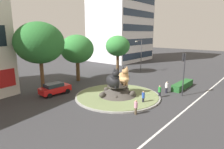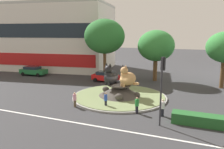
{
  "view_description": "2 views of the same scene",
  "coord_description": "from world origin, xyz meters",
  "px_view_note": "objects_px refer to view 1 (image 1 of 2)",
  "views": [
    {
      "loc": [
        -18.25,
        -14.72,
        8.11
      ],
      "look_at": [
        -0.92,
        0.17,
        3.07
      ],
      "focal_mm": 30.35,
      "sensor_mm": 36.0,
      "label": 1
    },
    {
      "loc": [
        8.33,
        -23.37,
        7.5
      ],
      "look_at": [
        -1.04,
        0.23,
        2.6
      ],
      "focal_mm": 35.32,
      "sensor_mm": 36.0,
      "label": 2
    }
  ],
  "objects_px": {
    "cat_statue_black": "(113,80)",
    "third_tree_left": "(40,43)",
    "pedestrian_pink_shirt": "(136,107)",
    "traffic_light_mast": "(184,67)",
    "parked_car_right": "(55,88)",
    "broadleaf_tree_behind_island": "(118,46)",
    "streetlight_arm": "(141,53)",
    "pedestrian_white_shirt": "(167,87)",
    "pedestrian_green_shirt": "(160,91)",
    "office_tower": "(121,8)",
    "cat_statue_calico": "(124,77)",
    "second_tree_near_tower": "(77,49)",
    "pedestrian_blue_shirt": "(143,97)"
  },
  "relations": [
    {
      "from": "pedestrian_blue_shirt",
      "to": "office_tower",
      "type": "bearing_deg",
      "value": -56.57
    },
    {
      "from": "pedestrian_white_shirt",
      "to": "parked_car_right",
      "type": "distance_m",
      "value": 15.17
    },
    {
      "from": "pedestrian_green_shirt",
      "to": "streetlight_arm",
      "type": "bearing_deg",
      "value": -128.9
    },
    {
      "from": "traffic_light_mast",
      "to": "pedestrian_blue_shirt",
      "type": "relative_size",
      "value": 3.56
    },
    {
      "from": "cat_statue_calico",
      "to": "pedestrian_pink_shirt",
      "type": "relative_size",
      "value": 1.63
    },
    {
      "from": "cat_statue_black",
      "to": "third_tree_left",
      "type": "bearing_deg",
      "value": -141.15
    },
    {
      "from": "pedestrian_blue_shirt",
      "to": "pedestrian_green_shirt",
      "type": "relative_size",
      "value": 1.0
    },
    {
      "from": "cat_statue_calico",
      "to": "second_tree_near_tower",
      "type": "bearing_deg",
      "value": -156.12
    },
    {
      "from": "broadleaf_tree_behind_island",
      "to": "parked_car_right",
      "type": "distance_m",
      "value": 17.05
    },
    {
      "from": "streetlight_arm",
      "to": "pedestrian_blue_shirt",
      "type": "bearing_deg",
      "value": 31.7
    },
    {
      "from": "second_tree_near_tower",
      "to": "pedestrian_blue_shirt",
      "type": "relative_size",
      "value": 4.99
    },
    {
      "from": "cat_statue_calico",
      "to": "streetlight_arm",
      "type": "height_order",
      "value": "streetlight_arm"
    },
    {
      "from": "broadleaf_tree_behind_island",
      "to": "streetlight_arm",
      "type": "relative_size",
      "value": 1.14
    },
    {
      "from": "streetlight_arm",
      "to": "pedestrian_white_shirt",
      "type": "height_order",
      "value": "streetlight_arm"
    },
    {
      "from": "pedestrian_white_shirt",
      "to": "pedestrian_pink_shirt",
      "type": "xyz_separation_m",
      "value": [
        -8.66,
        -0.73,
        -0.02
      ]
    },
    {
      "from": "broadleaf_tree_behind_island",
      "to": "pedestrian_blue_shirt",
      "type": "xyz_separation_m",
      "value": [
        -11.52,
        -13.16,
        -4.68
      ]
    },
    {
      "from": "pedestrian_white_shirt",
      "to": "pedestrian_green_shirt",
      "type": "height_order",
      "value": "pedestrian_white_shirt"
    },
    {
      "from": "traffic_light_mast",
      "to": "parked_car_right",
      "type": "distance_m",
      "value": 17.08
    },
    {
      "from": "cat_statue_calico",
      "to": "broadleaf_tree_behind_island",
      "type": "xyz_separation_m",
      "value": [
        10.46,
        9.48,
        3.08
      ]
    },
    {
      "from": "cat_statue_calico",
      "to": "second_tree_near_tower",
      "type": "xyz_separation_m",
      "value": [
        1.13,
        10.71,
        3.01
      ]
    },
    {
      "from": "pedestrian_white_shirt",
      "to": "pedestrian_pink_shirt",
      "type": "height_order",
      "value": "pedestrian_white_shirt"
    },
    {
      "from": "streetlight_arm",
      "to": "pedestrian_white_shirt",
      "type": "distance_m",
      "value": 14.83
    },
    {
      "from": "second_tree_near_tower",
      "to": "third_tree_left",
      "type": "bearing_deg",
      "value": -165.67
    },
    {
      "from": "cat_statue_black",
      "to": "pedestrian_white_shirt",
      "type": "bearing_deg",
      "value": 70.55
    },
    {
      "from": "third_tree_left",
      "to": "parked_car_right",
      "type": "distance_m",
      "value": 6.26
    },
    {
      "from": "office_tower",
      "to": "streetlight_arm",
      "type": "relative_size",
      "value": 4.54
    },
    {
      "from": "cat_statue_calico",
      "to": "third_tree_left",
      "type": "relative_size",
      "value": 0.26
    },
    {
      "from": "pedestrian_white_shirt",
      "to": "pedestrian_green_shirt",
      "type": "bearing_deg",
      "value": -123.49
    },
    {
      "from": "pedestrian_white_shirt",
      "to": "pedestrian_blue_shirt",
      "type": "bearing_deg",
      "value": -129.29
    },
    {
      "from": "office_tower",
      "to": "third_tree_left",
      "type": "bearing_deg",
      "value": -160.75
    },
    {
      "from": "cat_statue_black",
      "to": "traffic_light_mast",
      "type": "bearing_deg",
      "value": 59.97
    },
    {
      "from": "traffic_light_mast",
      "to": "pedestrian_pink_shirt",
      "type": "height_order",
      "value": "traffic_light_mast"
    },
    {
      "from": "pedestrian_white_shirt",
      "to": "pedestrian_pink_shirt",
      "type": "relative_size",
      "value": 1.03
    },
    {
      "from": "cat_statue_black",
      "to": "third_tree_left",
      "type": "xyz_separation_m",
      "value": [
        -4.53,
        8.72,
        4.38
      ]
    },
    {
      "from": "second_tree_near_tower",
      "to": "pedestrian_green_shirt",
      "type": "xyz_separation_m",
      "value": [
        1.14,
        -14.78,
        -4.62
      ]
    },
    {
      "from": "cat_statue_black",
      "to": "parked_car_right",
      "type": "bearing_deg",
      "value": -140.9
    },
    {
      "from": "broadleaf_tree_behind_island",
      "to": "second_tree_near_tower",
      "type": "bearing_deg",
      "value": 172.46
    },
    {
      "from": "parked_car_right",
      "to": "traffic_light_mast",
      "type": "bearing_deg",
      "value": -49.12
    },
    {
      "from": "pedestrian_white_shirt",
      "to": "pedestrian_green_shirt",
      "type": "xyz_separation_m",
      "value": [
        -2.33,
        -0.14,
        -0.0
      ]
    },
    {
      "from": "broadleaf_tree_behind_island",
      "to": "streetlight_arm",
      "type": "bearing_deg",
      "value": -34.87
    },
    {
      "from": "streetlight_arm",
      "to": "pedestrian_pink_shirt",
      "type": "height_order",
      "value": "streetlight_arm"
    },
    {
      "from": "office_tower",
      "to": "pedestrian_pink_shirt",
      "type": "height_order",
      "value": "office_tower"
    },
    {
      "from": "pedestrian_green_shirt",
      "to": "pedestrian_white_shirt",
      "type": "bearing_deg",
      "value": -166.69
    },
    {
      "from": "streetlight_arm",
      "to": "parked_car_right",
      "type": "height_order",
      "value": "streetlight_arm"
    },
    {
      "from": "pedestrian_blue_shirt",
      "to": "parked_car_right",
      "type": "distance_m",
      "value": 11.81
    },
    {
      "from": "second_tree_near_tower",
      "to": "parked_car_right",
      "type": "distance_m",
      "value": 9.04
    },
    {
      "from": "traffic_light_mast",
      "to": "pedestrian_pink_shirt",
      "type": "relative_size",
      "value": 3.63
    },
    {
      "from": "third_tree_left",
      "to": "pedestrian_pink_shirt",
      "type": "bearing_deg",
      "value": -79.4
    },
    {
      "from": "cat_statue_black",
      "to": "third_tree_left",
      "type": "height_order",
      "value": "third_tree_left"
    },
    {
      "from": "office_tower",
      "to": "traffic_light_mast",
      "type": "bearing_deg",
      "value": -129.94
    }
  ]
}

